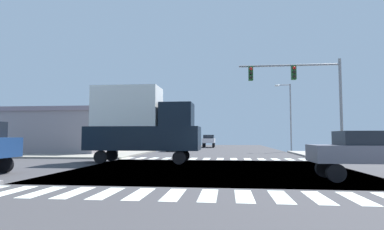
{
  "coord_description": "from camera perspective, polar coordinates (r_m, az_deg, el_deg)",
  "views": [
    {
      "loc": [
        0.8,
        -16.47,
        1.68
      ],
      "look_at": [
        -1.7,
        6.04,
        3.19
      ],
      "focal_mm": 29.83,
      "sensor_mm": 36.0,
      "label": 1
    }
  ],
  "objects": [
    {
      "name": "sedan_queued_2",
      "position": [
        48.19,
        3.02,
        -4.47
      ],
      "size": [
        1.8,
        4.3,
        1.88
      ],
      "rotation": [
        0.0,
        0.0,
        3.14
      ],
      "color": "black",
      "rests_on": "ground"
    },
    {
      "name": "bank_building",
      "position": [
        36.14,
        -22.44,
        -2.72
      ],
      "size": [
        13.21,
        10.59,
        4.35
      ],
      "color": "gray",
      "rests_on": "ground"
    },
    {
      "name": "sedan_outer_5",
      "position": [
        14.06,
        29.05,
        -5.62
      ],
      "size": [
        4.3,
        1.8,
        1.88
      ],
      "rotation": [
        0.0,
        0.0,
        1.57
      ],
      "color": "black",
      "rests_on": "ground"
    },
    {
      "name": "street_lamp",
      "position": [
        36.72,
        16.82,
        0.77
      ],
      "size": [
        1.78,
        0.32,
        7.46
      ],
      "color": "gray",
      "rests_on": "ground"
    },
    {
      "name": "traffic_signal_mast",
      "position": [
        24.23,
        18.96,
        5.06
      ],
      "size": [
        7.21,
        0.55,
        7.2
      ],
      "color": "gray",
      "rests_on": "ground"
    },
    {
      "name": "crosswalk_near",
      "position": [
        9.38,
        -0.18,
        -14.1
      ],
      "size": [
        13.5,
        2.0,
        0.01
      ],
      "color": "silver",
      "rests_on": "ground"
    },
    {
      "name": "crosswalk_far",
      "position": [
        23.85,
        3.84,
        -7.83
      ],
      "size": [
        13.5,
        2.0,
        0.01
      ],
      "color": "silver",
      "rests_on": "ground"
    },
    {
      "name": "sidewalk_corner_ne",
      "position": [
        31.02,
        29.7,
        -6.28
      ],
      "size": [
        12.0,
        12.0,
        0.14
      ],
      "color": "gray",
      "rests_on": "ground"
    },
    {
      "name": "sidewalk_corner_nw",
      "position": [
        31.68,
        -19.62,
        -6.5
      ],
      "size": [
        12.0,
        12.0,
        0.14
      ],
      "color": "gray",
      "rests_on": "ground"
    },
    {
      "name": "box_truck_middle_2",
      "position": [
        20.75,
        -9.23,
        -1.31
      ],
      "size": [
        7.2,
        2.4,
        4.85
      ],
      "rotation": [
        0.0,
        0.0,
        4.71
      ],
      "color": "black",
      "rests_on": "ground"
    },
    {
      "name": "ground",
      "position": [
        16.58,
        3.6,
        -9.7
      ],
      "size": [
        90.0,
        90.0,
        0.05
      ],
      "color": "#3A393C"
    },
    {
      "name": "sedan_crossing_1",
      "position": [
        53.4,
        0.11,
        -4.41
      ],
      "size": [
        1.8,
        4.3,
        1.88
      ],
      "rotation": [
        0.0,
        0.0,
        3.14
      ],
      "color": "black",
      "rests_on": "ground"
    },
    {
      "name": "sedan_trailing_4",
      "position": [
        36.39,
        -2.83,
        -4.69
      ],
      "size": [
        1.8,
        4.3,
        1.88
      ],
      "rotation": [
        0.0,
        0.0,
        3.14
      ],
      "color": "black",
      "rests_on": "ground"
    }
  ]
}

